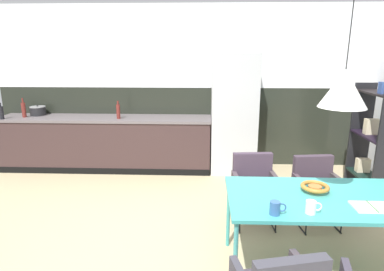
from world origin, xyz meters
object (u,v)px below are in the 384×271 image
object	(u,v)px
open_shelf_unit	(373,138)
bottle_oil_tall	(1,112)
dining_table	(329,201)
armchair_corner_seat	(254,180)
refrigerator_column	(234,114)
open_book	(372,207)
cooking_pot	(38,111)
bottle_spice_small	(24,110)
fruit_bowl	(315,187)
bottle_wine_green	(118,111)
pendant_lamp_over_table_near	(344,89)
armchair_near_window	(316,182)
mug_white_ceramic	(275,208)
mug_glass_clear	(311,207)

from	to	relation	value
open_shelf_unit	bottle_oil_tall	bearing A→B (deg)	-96.90
dining_table	armchair_corner_seat	size ratio (longest dim) A/B	2.16
refrigerator_column	dining_table	distance (m)	2.72
open_book	cooking_pot	size ratio (longest dim) A/B	1.16
cooking_pot	bottle_spice_small	size ratio (longest dim) A/B	0.81
fruit_bowl	bottle_wine_green	distance (m)	3.40
pendant_lamp_over_table_near	bottle_oil_tall	bearing A→B (deg)	150.37
bottle_wine_green	bottle_spice_small	world-z (taller)	bottle_spice_small
armchair_near_window	open_book	distance (m)	1.14
bottle_wine_green	open_shelf_unit	distance (m)	3.75
bottle_wine_green	armchair_corner_seat	bearing A→B (deg)	-39.24
fruit_bowl	bottle_oil_tall	size ratio (longest dim) A/B	0.93
open_book	open_shelf_unit	bearing A→B (deg)	64.29
fruit_bowl	bottle_oil_tall	bearing A→B (deg)	151.29
armchair_near_window	open_book	xyz separation A→B (m)	(0.05, -1.11, 0.26)
open_book	open_shelf_unit	distance (m)	2.15
bottle_wine_green	bottle_oil_tall	xyz separation A→B (m)	(-1.86, -0.11, -0.01)
mug_white_ceramic	bottle_oil_tall	size ratio (longest dim) A/B	0.48
pendant_lamp_over_table_near	bottle_wine_green	bearing A→B (deg)	133.78
fruit_bowl	dining_table	bearing A→B (deg)	-48.17
armchair_near_window	armchair_corner_seat	xyz separation A→B (m)	(-0.70, 0.00, 0.02)
armchair_near_window	bottle_spice_small	distance (m)	4.59
open_book	pendant_lamp_over_table_near	world-z (taller)	pendant_lamp_over_table_near
dining_table	cooking_pot	size ratio (longest dim) A/B	6.72
dining_table	armchair_near_window	xyz separation A→B (m)	(0.21, 0.92, -0.21)
armchair_near_window	open_shelf_unit	xyz separation A→B (m)	(0.99, 0.83, 0.31)
refrigerator_column	open_shelf_unit	distance (m)	2.01
mug_white_ceramic	armchair_near_window	bearing A→B (deg)	59.55
dining_table	refrigerator_column	bearing A→B (deg)	102.87
open_book	cooking_pot	xyz separation A→B (m)	(-4.16, 2.95, 0.21)
dining_table	armchair_near_window	bearing A→B (deg)	77.18
bottle_oil_tall	open_shelf_unit	size ratio (longest dim) A/B	0.17
armchair_near_window	armchair_corner_seat	distance (m)	0.70
open_book	open_shelf_unit	world-z (taller)	open_shelf_unit
refrigerator_column	open_shelf_unit	xyz separation A→B (m)	(1.80, -0.89, -0.15)
pendant_lamp_over_table_near	dining_table	bearing A→B (deg)	90.00
dining_table	bottle_spice_small	xyz separation A→B (m)	(-4.04, 2.58, 0.31)
mug_white_ceramic	bottle_wine_green	bearing A→B (deg)	124.07
dining_table	mug_glass_clear	world-z (taller)	mug_glass_clear
bottle_oil_tall	mug_glass_clear	bearing A→B (deg)	-33.75
bottle_spice_small	bottle_oil_tall	size ratio (longest dim) A/B	1.21
open_book	mug_white_ceramic	xyz separation A→B (m)	(-0.79, -0.14, 0.05)
cooking_pot	dining_table	bearing A→B (deg)	-35.32
refrigerator_column	fruit_bowl	size ratio (longest dim) A/B	7.80
bottle_spice_small	fruit_bowl	bearing A→B (deg)	-32.15
armchair_near_window	mug_white_ceramic	xyz separation A→B (m)	(-0.74, -1.25, 0.30)
mug_glass_clear	open_shelf_unit	size ratio (longest dim) A/B	0.08
mug_glass_clear	bottle_oil_tall	distance (m)	4.89
fruit_bowl	open_shelf_unit	bearing A→B (deg)	51.89
mug_white_ceramic	bottle_wine_green	size ratio (longest dim) A/B	0.44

